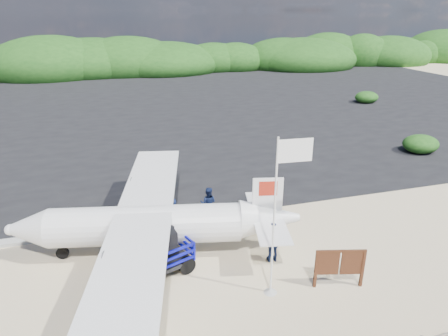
# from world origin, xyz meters

# --- Properties ---
(ground) EXTENTS (160.00, 160.00, 0.00)m
(ground) POSITION_xyz_m (0.00, 0.00, 0.00)
(ground) COLOR beige
(asphalt_apron) EXTENTS (90.00, 50.00, 0.04)m
(asphalt_apron) POSITION_xyz_m (0.00, 30.00, 0.00)
(asphalt_apron) COLOR #B2B2B2
(asphalt_apron) RESTS_ON ground
(vegetation_band) EXTENTS (124.00, 8.00, 4.40)m
(vegetation_band) POSITION_xyz_m (0.00, 55.00, 0.00)
(vegetation_band) COLOR #B2B2B2
(vegetation_band) RESTS_ON ground
(baggage_cart) EXTENTS (3.50, 2.72, 1.54)m
(baggage_cart) POSITION_xyz_m (-3.59, 1.12, 0.00)
(baggage_cart) COLOR #0C0FB5
(baggage_cart) RESTS_ON ground
(flagpole) EXTENTS (1.18, 0.56, 5.73)m
(flagpole) POSITION_xyz_m (0.25, -1.00, 0.00)
(flagpole) COLOR white
(flagpole) RESTS_ON ground
(signboard) EXTENTS (1.87, 0.64, 1.56)m
(signboard) POSITION_xyz_m (2.70, -1.36, 0.00)
(signboard) COLOR #4D2916
(signboard) RESTS_ON ground
(crew_a) EXTENTS (0.69, 0.51, 1.75)m
(crew_a) POSITION_xyz_m (-2.35, 3.90, 0.87)
(crew_a) COLOR #131E48
(crew_a) RESTS_ON ground
(crew_b) EXTENTS (0.95, 0.86, 1.60)m
(crew_b) POSITION_xyz_m (-0.53, 4.84, 0.80)
(crew_b) COLOR #131E48
(crew_b) RESTS_ON ground
(crew_c) EXTENTS (1.02, 0.51, 1.69)m
(crew_c) POSITION_xyz_m (1.06, 0.75, 0.84)
(crew_c) COLOR #131E48
(crew_c) RESTS_ON ground
(aircraft_large) EXTENTS (16.35, 16.35, 4.13)m
(aircraft_large) POSITION_xyz_m (10.14, 18.35, 0.00)
(aircraft_large) COLOR #B2B2B2
(aircraft_large) RESTS_ON ground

